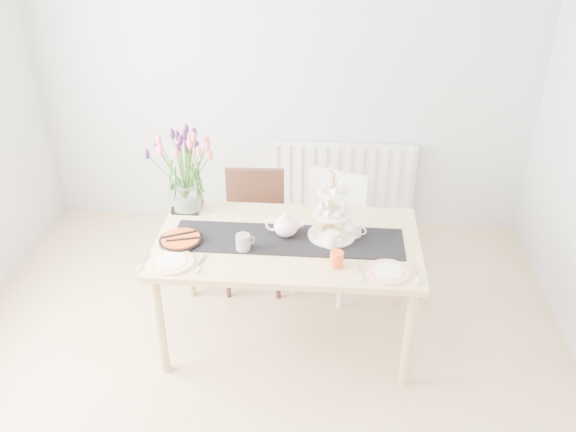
# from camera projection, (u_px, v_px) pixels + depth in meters

# --- Properties ---
(room_shell) EXTENTS (4.50, 4.50, 4.50)m
(room_shell) POSITION_uv_depth(u_px,v_px,m) (241.00, 221.00, 2.81)
(room_shell) COLOR tan
(room_shell) RESTS_ON ground
(radiator) EXTENTS (1.20, 0.08, 0.60)m
(radiator) POSITION_uv_depth(u_px,v_px,m) (342.00, 178.00, 5.09)
(radiator) COLOR white
(radiator) RESTS_ON room_shell
(dining_table) EXTENTS (1.60, 0.90, 0.75)m
(dining_table) POSITION_uv_depth(u_px,v_px,m) (288.00, 251.00, 3.73)
(dining_table) COLOR tan
(dining_table) RESTS_ON ground
(chair_brown) EXTENTS (0.44, 0.44, 0.85)m
(chair_brown) POSITION_uv_depth(u_px,v_px,m) (255.00, 220.00, 4.40)
(chair_brown) COLOR #3B1F15
(chair_brown) RESTS_ON ground
(chair_white) EXTENTS (0.55, 0.55, 0.87)m
(chair_white) POSITION_uv_depth(u_px,v_px,m) (332.00, 224.00, 4.34)
(chair_white) COLOR white
(chair_white) RESTS_ON ground
(table_runner) EXTENTS (1.40, 0.35, 0.01)m
(table_runner) POSITION_uv_depth(u_px,v_px,m) (288.00, 240.00, 3.69)
(table_runner) COLOR black
(table_runner) RESTS_ON dining_table
(tulip_vase) EXTENTS (0.67, 0.67, 0.57)m
(tulip_vase) POSITION_uv_depth(u_px,v_px,m) (183.00, 158.00, 3.84)
(tulip_vase) COLOR silver
(tulip_vase) RESTS_ON dining_table
(cake_stand) EXTENTS (0.29, 0.29, 0.43)m
(cake_stand) POSITION_uv_depth(u_px,v_px,m) (332.00, 219.00, 3.66)
(cake_stand) COLOR gold
(cake_stand) RESTS_ON dining_table
(teapot) EXTENTS (0.25, 0.21, 0.16)m
(teapot) POSITION_uv_depth(u_px,v_px,m) (286.00, 226.00, 3.69)
(teapot) COLOR white
(teapot) RESTS_ON dining_table
(cream_jug) EXTENTS (0.13, 0.13, 0.10)m
(cream_jug) POSITION_uv_depth(u_px,v_px,m) (354.00, 229.00, 3.71)
(cream_jug) COLOR white
(cream_jug) RESTS_ON dining_table
(tart_tin) EXTENTS (0.26, 0.26, 0.03)m
(tart_tin) POSITION_uv_depth(u_px,v_px,m) (181.00, 240.00, 3.67)
(tart_tin) COLOR black
(tart_tin) RESTS_ON dining_table
(mug_grey) EXTENTS (0.12, 0.12, 0.10)m
(mug_grey) POSITION_uv_depth(u_px,v_px,m) (243.00, 243.00, 3.57)
(mug_grey) COLOR gray
(mug_grey) RESTS_ON dining_table
(mug_white) EXTENTS (0.12, 0.12, 0.10)m
(mug_white) POSITION_uv_depth(u_px,v_px,m) (332.00, 240.00, 3.60)
(mug_white) COLOR white
(mug_white) RESTS_ON dining_table
(mug_orange) EXTENTS (0.10, 0.10, 0.09)m
(mug_orange) POSITION_uv_depth(u_px,v_px,m) (337.00, 259.00, 3.43)
(mug_orange) COLOR #F0561A
(mug_orange) RESTS_ON dining_table
(plate_left) EXTENTS (0.31, 0.31, 0.01)m
(plate_left) POSITION_uv_depth(u_px,v_px,m) (171.00, 262.00, 3.48)
(plate_left) COLOR white
(plate_left) RESTS_ON dining_table
(plate_right) EXTENTS (0.26, 0.26, 0.01)m
(plate_right) POSITION_uv_depth(u_px,v_px,m) (388.00, 272.00, 3.39)
(plate_right) COLOR white
(plate_right) RESTS_ON dining_table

